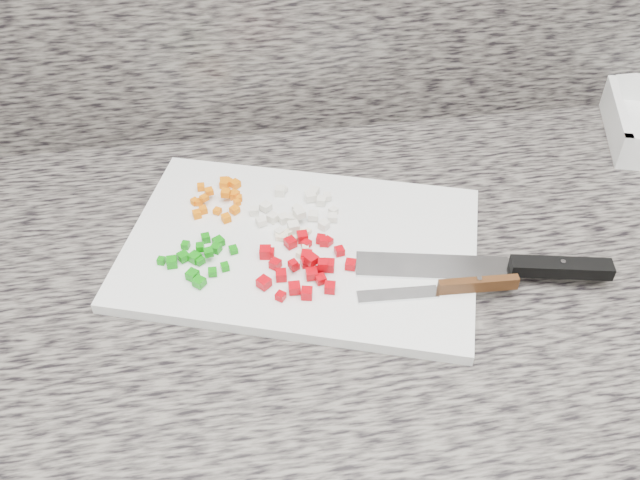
# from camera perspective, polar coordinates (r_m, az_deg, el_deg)

# --- Properties ---
(cabinet) EXTENTS (3.92, 0.62, 0.86)m
(cabinet) POSITION_cam_1_polar(r_m,az_deg,el_deg) (1.23, 2.73, -17.75)
(cabinet) COLOR silver
(cabinet) RESTS_ON ground
(countertop) EXTENTS (3.96, 0.64, 0.04)m
(countertop) POSITION_cam_1_polar(r_m,az_deg,el_deg) (0.86, 3.69, -2.90)
(countertop) COLOR #655F59
(countertop) RESTS_ON cabinet
(cutting_board) EXTENTS (0.48, 0.40, 0.01)m
(cutting_board) POSITION_cam_1_polar(r_m,az_deg,el_deg) (0.86, -1.52, -0.56)
(cutting_board) COLOR white
(cutting_board) RESTS_ON countertop
(carrot_pile) EXTENTS (0.07, 0.09, 0.02)m
(carrot_pile) POSITION_cam_1_polar(r_m,az_deg,el_deg) (0.92, -7.94, 3.47)
(carrot_pile) COLOR orange
(carrot_pile) RESTS_ON cutting_board
(onion_pile) EXTENTS (0.11, 0.10, 0.02)m
(onion_pile) POSITION_cam_1_polar(r_m,az_deg,el_deg) (0.89, -1.87, 2.39)
(onion_pile) COLOR silver
(onion_pile) RESTS_ON cutting_board
(green_pepper_pile) EXTENTS (0.09, 0.09, 0.02)m
(green_pepper_pile) POSITION_cam_1_polar(r_m,az_deg,el_deg) (0.84, -9.65, -1.43)
(green_pepper_pile) COLOR #0C7E0B
(green_pepper_pile) RESTS_ON cutting_board
(red_pepper_pile) EXTENTS (0.12, 0.11, 0.02)m
(red_pepper_pile) POSITION_cam_1_polar(r_m,az_deg,el_deg) (0.82, -1.31, -1.93)
(red_pepper_pile) COLOR #AF020B
(red_pepper_pile) RESTS_ON cutting_board
(garlic_pile) EXTENTS (0.05, 0.05, 0.01)m
(garlic_pile) POSITION_cam_1_polar(r_m,az_deg,el_deg) (0.86, -2.10, 0.15)
(garlic_pile) COLOR beige
(garlic_pile) RESTS_ON cutting_board
(chef_knife) EXTENTS (0.29, 0.09, 0.02)m
(chef_knife) POSITION_cam_1_polar(r_m,az_deg,el_deg) (0.85, 15.46, -2.12)
(chef_knife) COLOR silver
(chef_knife) RESTS_ON cutting_board
(paring_knife) EXTENTS (0.18, 0.02, 0.02)m
(paring_knife) POSITION_cam_1_polar(r_m,az_deg,el_deg) (0.81, 10.97, -3.71)
(paring_knife) COLOR silver
(paring_knife) RESTS_ON cutting_board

